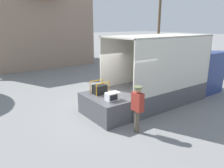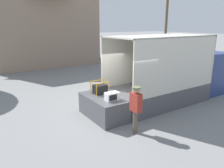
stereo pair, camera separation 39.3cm
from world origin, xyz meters
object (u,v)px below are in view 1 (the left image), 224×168
object	(u,v)px
box_truck	(175,79)
pickup_truck_blue	(217,64)
worker_person	(137,105)
utility_pole	(159,17)
portable_generator	(100,89)
microwave	(112,96)

from	to	relation	value
box_truck	pickup_truck_blue	bearing A→B (deg)	14.66
box_truck	worker_person	world-z (taller)	box_truck
worker_person	utility_pole	size ratio (longest dim) A/B	0.20
portable_generator	utility_pole	xyz separation A→B (m)	(13.10, 8.72, 3.40)
portable_generator	worker_person	bearing A→B (deg)	-87.40
utility_pole	box_truck	bearing A→B (deg)	-133.09
worker_person	utility_pole	world-z (taller)	utility_pole
pickup_truck_blue	worker_person	bearing A→B (deg)	-162.40
worker_person	utility_pole	distance (m)	17.38
pickup_truck_blue	utility_pole	distance (m)	8.12
worker_person	pickup_truck_blue	xyz separation A→B (m)	(12.31, 3.90, -0.42)
box_truck	portable_generator	xyz separation A→B (m)	(-4.52, 0.45, 0.15)
worker_person	utility_pole	xyz separation A→B (m)	(12.99, 11.01, 3.44)
microwave	portable_generator	size ratio (longest dim) A/B	0.82
box_truck	worker_person	size ratio (longest dim) A/B	3.99
microwave	worker_person	xyz separation A→B (m)	(0.17, -1.28, 0.00)
worker_person	box_truck	bearing A→B (deg)	22.61
box_truck	pickup_truck_blue	size ratio (longest dim) A/B	1.43
portable_generator	utility_pole	size ratio (longest dim) A/B	0.08
box_truck	microwave	distance (m)	4.62
portable_generator	utility_pole	distance (m)	16.10
box_truck	portable_generator	distance (m)	4.54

